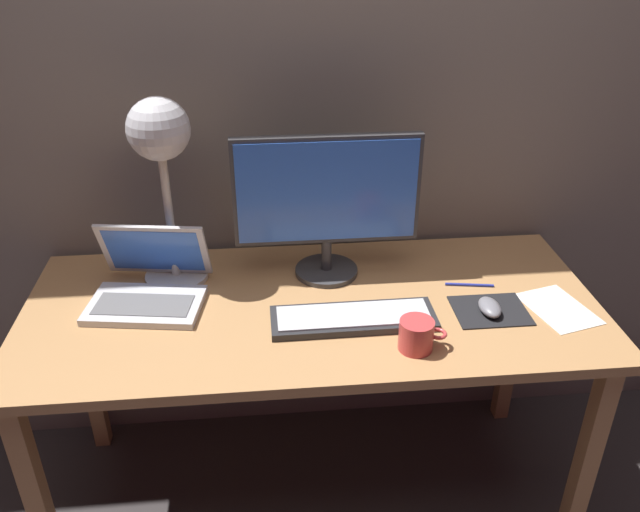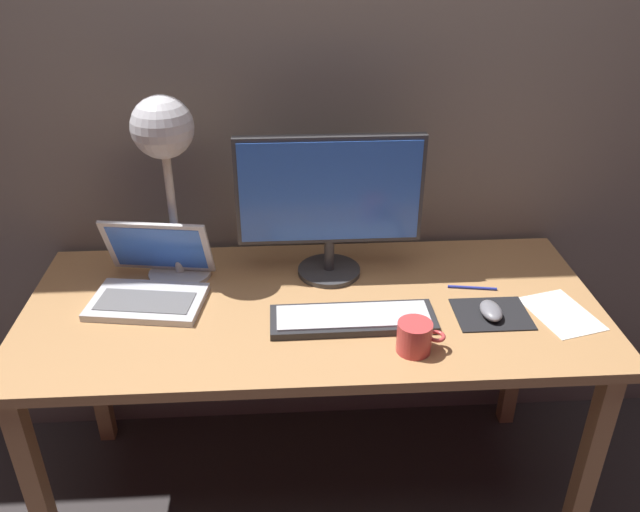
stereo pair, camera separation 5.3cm
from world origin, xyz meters
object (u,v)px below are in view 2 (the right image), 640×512
object	(u,v)px
keyboard_main	(353,319)
laptop	(152,275)
monitor	(330,198)
mouse	(491,311)
coffee_mug	(415,337)
pen	(472,288)
desk_lamp	(164,145)

from	to	relation	value
keyboard_main	laptop	bearing A→B (deg)	161.81
monitor	mouse	xyz separation A→B (m)	(0.42, -0.26, -0.23)
coffee_mug	pen	bearing A→B (deg)	51.17
laptop	pen	distance (m)	0.92
desk_lamp	coffee_mug	size ratio (longest dim) A/B	4.45
keyboard_main	pen	xyz separation A→B (m)	(0.36, 0.15, -0.01)
keyboard_main	desk_lamp	world-z (taller)	desk_lamp
monitor	coffee_mug	distance (m)	0.48
monitor	laptop	bearing A→B (deg)	-171.05
monitor	pen	bearing A→B (deg)	-15.66
laptop	pen	bearing A→B (deg)	-2.15
keyboard_main	pen	world-z (taller)	keyboard_main
mouse	pen	distance (m)	0.14
keyboard_main	mouse	world-z (taller)	mouse
monitor	keyboard_main	size ratio (longest dim) A/B	1.21
monitor	keyboard_main	world-z (taller)	monitor
desk_lamp	pen	xyz separation A→B (m)	(0.85, -0.13, -0.40)
mouse	keyboard_main	bearing A→B (deg)	-179.49
pen	coffee_mug	bearing A→B (deg)	-128.83
laptop	mouse	size ratio (longest dim) A/B	3.59
desk_lamp	pen	size ratio (longest dim) A/B	3.88
mouse	pen	world-z (taller)	mouse
monitor	pen	xyz separation A→B (m)	(0.41, -0.11, -0.24)
keyboard_main	laptop	xyz separation A→B (m)	(-0.55, 0.18, 0.05)
keyboard_main	coffee_mug	size ratio (longest dim) A/B	3.61
keyboard_main	monitor	bearing A→B (deg)	99.69
keyboard_main	coffee_mug	distance (m)	0.19
coffee_mug	monitor	bearing A→B (deg)	115.25
pen	keyboard_main	bearing A→B (deg)	-157.97
desk_lamp	coffee_mug	bearing A→B (deg)	-32.61
monitor	mouse	world-z (taller)	monitor
laptop	desk_lamp	distance (m)	0.37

